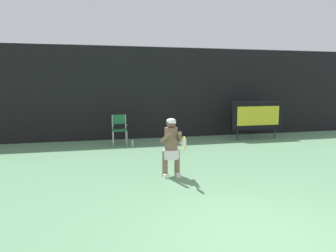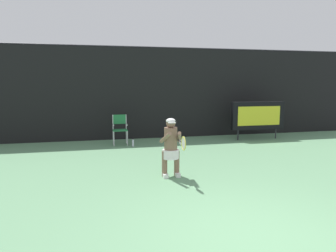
{
  "view_description": "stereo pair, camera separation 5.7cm",
  "coord_description": "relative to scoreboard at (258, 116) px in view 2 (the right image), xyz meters",
  "views": [
    {
      "loc": [
        -2.25,
        -3.73,
        2.22
      ],
      "look_at": [
        -0.31,
        4.42,
        1.05
      ],
      "focal_mm": 32.87,
      "sensor_mm": 36.0,
      "label": 1
    },
    {
      "loc": [
        -2.2,
        -3.75,
        2.22
      ],
      "look_at": [
        -0.31,
        4.42,
        1.05
      ],
      "focal_mm": 32.87,
      "sensor_mm": 36.0,
      "label": 2
    }
  ],
  "objects": [
    {
      "name": "scoreboard",
      "position": [
        0.0,
        0.0,
        0.0
      ],
      "size": [
        2.2,
        0.21,
        1.5
      ],
      "color": "black",
      "rests_on": "ground"
    },
    {
      "name": "water_bottle",
      "position": [
        -4.99,
        -0.28,
        -0.82
      ],
      "size": [
        0.07,
        0.07,
        0.27
      ],
      "color": "silver",
      "rests_on": "ground"
    },
    {
      "name": "ground",
      "position": [
        -3.98,
        -7.42,
        -0.96
      ],
      "size": [
        18.0,
        22.0,
        0.03
      ],
      "color": "#619268"
    },
    {
      "name": "umpire_chair",
      "position": [
        -5.4,
        0.19,
        -0.33
      ],
      "size": [
        0.52,
        0.44,
        1.08
      ],
      "color": "#B7B7BC",
      "rests_on": "ground"
    },
    {
      "name": "tennis_player",
      "position": [
        -4.51,
        -4.02,
        -0.2
      ],
      "size": [
        0.53,
        0.61,
        1.4
      ],
      "color": "white",
      "rests_on": "ground"
    },
    {
      "name": "backdrop_screen",
      "position": [
        -3.98,
        1.27,
        0.86
      ],
      "size": [
        18.0,
        0.12,
        3.66
      ],
      "color": "black",
      "rests_on": "ground"
    },
    {
      "name": "tennis_racket",
      "position": [
        -4.39,
        -4.7,
        -0.01
      ],
      "size": [
        0.03,
        0.6,
        0.31
      ],
      "rotation": [
        0.0,
        0.0,
        0.02
      ],
      "color": "black"
    }
  ]
}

